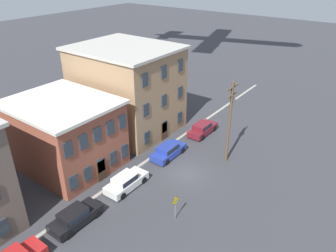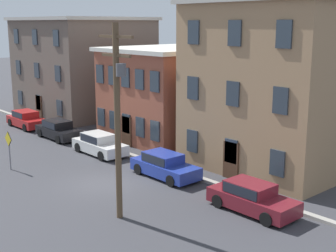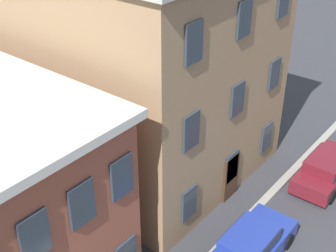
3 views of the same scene
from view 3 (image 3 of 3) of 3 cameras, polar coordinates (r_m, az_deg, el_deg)
apartment_far at (r=22.01m, az=-4.25°, el=7.82°), size 10.00×11.69×10.27m
car_blue at (r=18.47m, az=9.98°, el=-14.18°), size 4.40×1.92×1.43m
car_maroon at (r=23.29m, az=18.79°, el=-4.88°), size 4.40×1.92×1.43m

